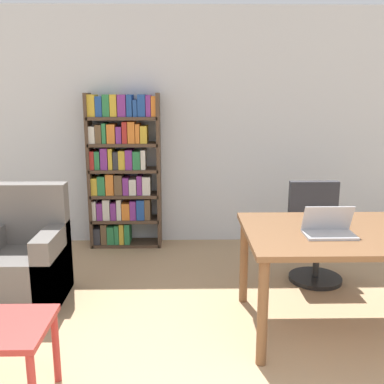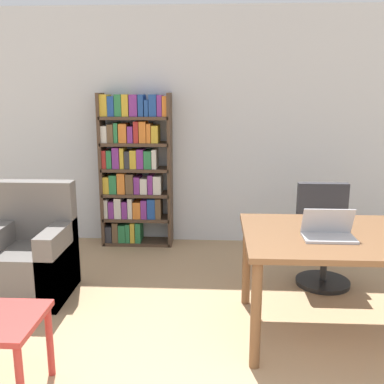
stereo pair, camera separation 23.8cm
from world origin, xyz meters
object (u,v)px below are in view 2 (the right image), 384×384
Objects in this scene: desk at (346,247)px; armchair at (31,259)px; bookshelf at (133,169)px; office_chair at (324,238)px; laptop at (328,232)px.

desk is 2.63m from armchair.
desk is at bearing -45.88° from bookshelf.
office_chair is 2.25m from bookshelf.
laptop reaches higher than armchair.
office_chair is 0.94× the size of armchair.
bookshelf is (0.67, 1.41, 0.57)m from armchair.
office_chair is 2.67m from armchair.
office_chair is at bearing 77.45° from laptop.
armchair is 1.66m from bookshelf.
armchair reaches higher than desk.
armchair is at bearing 168.25° from desk.
laptop is 1.14m from office_chair.
armchair is at bearing 165.28° from laptop.
bookshelf reaches higher than office_chair.
bookshelf is at bearing 130.26° from laptop.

